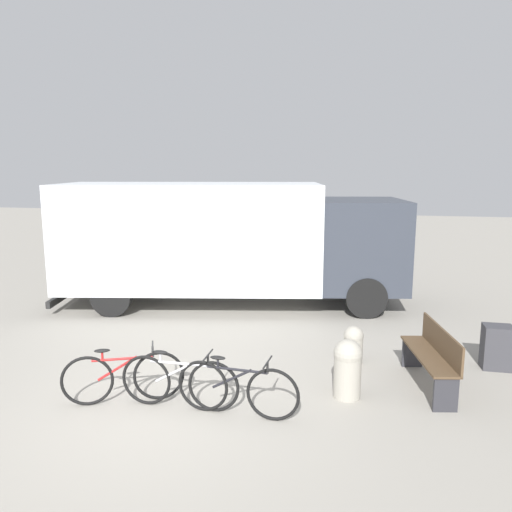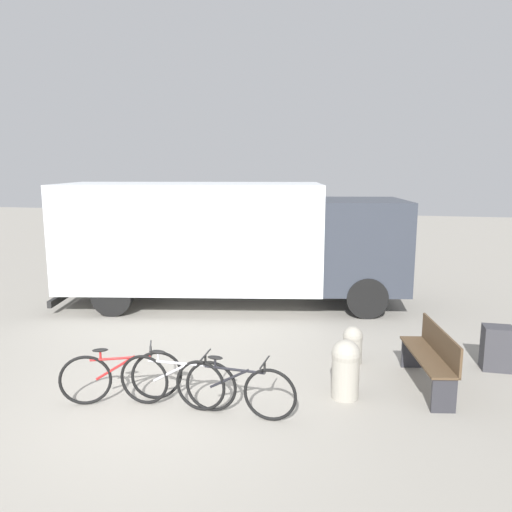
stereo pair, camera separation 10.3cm
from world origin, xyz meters
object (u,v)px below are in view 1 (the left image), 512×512
Objects in this scene: bicycle_near at (123,377)px; delivery_truck at (226,238)px; park_bench at (433,354)px; bicycle_middle at (179,382)px; utility_box at (497,347)px; bollard_far_bench at (353,343)px; bollard_near_bench at (348,367)px; bicycle_far at (237,389)px.

delivery_truck is at bearing 66.39° from bicycle_near.
park_bench reaches higher than bicycle_middle.
delivery_truck reaches higher than utility_box.
park_bench reaches higher than bollard_far_bench.
bicycle_near is 3.26m from bollard_near_bench.
bicycle_middle is 1.00× the size of bicycle_far.
delivery_truck reaches higher than bicycle_near.
bollard_far_bench is (3.21, 2.21, -0.04)m from bicycle_near.
bicycle_near is at bearing -177.38° from bicycle_far.
delivery_truck is 4.92× the size of park_bench.
delivery_truck is at bearing 110.51° from bicycle_far.
bicycle_middle is at bearing 101.07° from park_bench.
park_bench is 1.43m from bollard_far_bench.
bollard_far_bench is at bearing 47.19° from park_bench.
bicycle_middle is 3.23m from bollard_far_bench.
bollard_far_bench is (3.13, -3.14, -1.30)m from delivery_truck.
bicycle_far reaches higher than bollard_far_bench.
delivery_truck is 11.45× the size of utility_box.
delivery_truck is 4.62m from bollard_far_bench.
bicycle_far reaches higher than utility_box.
bicycle_far is at bearing 107.74° from park_bench.
bollard_far_bench is 0.88× the size of utility_box.
bollard_near_bench is (1.45, 0.88, 0.08)m from bicycle_far.
bicycle_near is at bearing -179.26° from bicycle_middle.
bicycle_far is (1.62, -5.39, -1.26)m from delivery_truck.
bicycle_far is 2.71m from bollard_far_bench.
bollard_near_bench reaches higher than utility_box.
delivery_truck is 5.54m from bicycle_middle.
delivery_truck reaches higher than bollard_far_bench.
bicycle_middle is 5.32m from utility_box.
park_bench is at bearing -139.39° from utility_box.
utility_box is (5.57, 2.45, -0.02)m from bicycle_near.
bicycle_near and bicycle_far have the same top height.
delivery_truck is 5.50m from bicycle_near.
bicycle_far is at bearing -124.03° from bollard_far_bench.
bicycle_far is (-2.72, -1.50, -0.14)m from park_bench.
bicycle_middle is 2.45m from bollard_near_bench.
utility_box reaches higher than bollard_far_bench.
utility_box is at bearing 36.45° from bicycle_far.
bollard_near_bench reaches higher than bollard_far_bench.
bollard_far_bench is at bearing 59.75° from bicycle_far.
bollard_near_bench is (3.07, -4.50, -1.17)m from delivery_truck.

